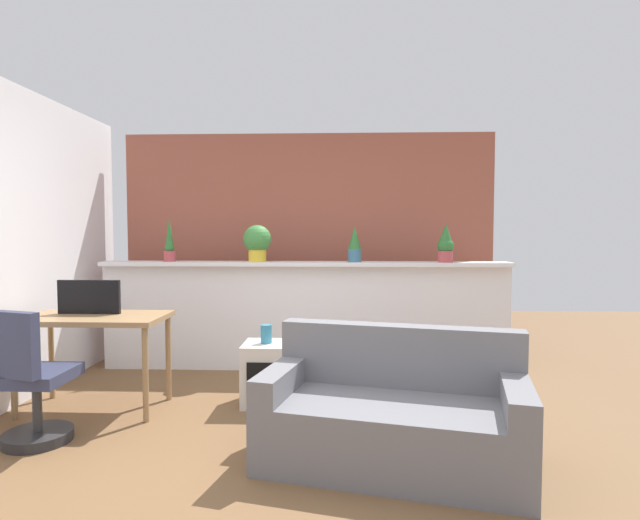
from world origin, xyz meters
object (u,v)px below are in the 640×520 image
potted_plant_2 (355,244)px  office_chair (29,387)px  potted_plant_3 (446,244)px  tv_monitor (89,297)px  potted_plant_0 (170,244)px  potted_plant_1 (257,242)px  couch (393,417)px  vase_on_shelf (266,334)px  desk (94,326)px  side_cube_shelf (268,373)px

potted_plant_2 → office_chair: bearing=-139.1°
potted_plant_3 → tv_monitor: 3.26m
potted_plant_0 → potted_plant_1: potted_plant_0 is taller
tv_monitor → couch: 2.58m
potted_plant_3 → vase_on_shelf: potted_plant_3 is taller
tv_monitor → office_chair: (-0.03, -0.77, -0.50)m
potted_plant_0 → potted_plant_1: size_ratio=1.20×
potted_plant_1 → potted_plant_3: potted_plant_3 is taller
potted_plant_3 → office_chair: bearing=-148.9°
potted_plant_2 → desk: potted_plant_2 is taller
vase_on_shelf → potted_plant_2: bearing=53.7°
potted_plant_0 → vase_on_shelf: potted_plant_0 is taller
potted_plant_2 → couch: bearing=-84.9°
potted_plant_2 → desk: (-2.08, -1.20, -0.62)m
office_chair → vase_on_shelf: 1.69m
office_chair → side_cube_shelf: size_ratio=1.82×
potted_plant_2 → side_cube_shelf: 1.62m
potted_plant_0 → vase_on_shelf: bearing=-41.7°
potted_plant_0 → vase_on_shelf: 1.67m
side_cube_shelf → vase_on_shelf: 0.33m
potted_plant_1 → potted_plant_3: 1.87m
office_chair → couch: office_chair is taller
potted_plant_1 → tv_monitor: (-1.18, -1.12, -0.42)m
office_chair → potted_plant_3: bearing=31.1°
potted_plant_2 → office_chair: (-2.18, -1.89, -0.90)m
potted_plant_3 → tv_monitor: potted_plant_3 is taller
side_cube_shelf → couch: bearing=-48.3°
potted_plant_3 → couch: (-0.71, -2.01, -1.00)m
desk → couch: bearing=-20.4°
office_chair → vase_on_shelf: office_chair is taller
tv_monitor → side_cube_shelf: tv_monitor is taller
potted_plant_2 → desk: 2.48m
potted_plant_2 → tv_monitor: (-2.15, -1.12, -0.40)m
potted_plant_3 → desk: potted_plant_3 is taller
potted_plant_0 → side_cube_shelf: 1.84m
potted_plant_3 → office_chair: potted_plant_3 is taller
potted_plant_0 → vase_on_shelf: size_ratio=2.94×
potted_plant_0 → office_chair: size_ratio=0.49×
potted_plant_1 → couch: bearing=-60.3°
potted_plant_3 → office_chair: size_ratio=0.42×
desk → office_chair: size_ratio=1.21×
potted_plant_1 → vase_on_shelf: 1.27m
office_chair → vase_on_shelf: bearing=31.3°
desk → tv_monitor: bearing=133.9°
potted_plant_1 → tv_monitor: potted_plant_1 is taller
potted_plant_0 → office_chair: bearing=-99.3°
office_chair → vase_on_shelf: (1.44, 0.88, 0.19)m
potted_plant_1 → potted_plant_2: size_ratio=1.04×
potted_plant_1 → tv_monitor: size_ratio=0.74×
potted_plant_0 → tv_monitor: bearing=-104.1°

